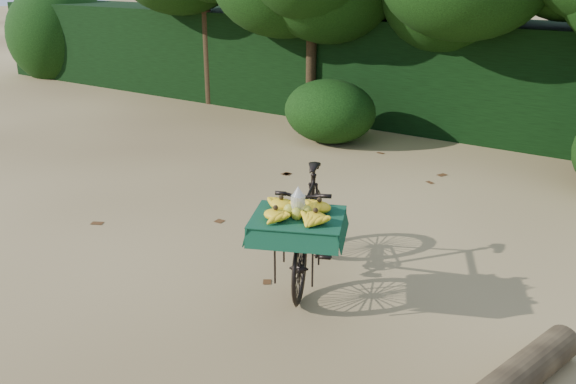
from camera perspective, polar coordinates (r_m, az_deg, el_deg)
The scene contains 6 objects.
ground at distance 4.98m, azimuth 8.75°, elevation -11.88°, with size 80.00×80.00×0.00m, color tan.
vendor_bicycle at distance 5.37m, azimuth 1.92°, elevation -3.09°, with size 1.22×1.80×0.99m.
hedge_backdrop at distance 10.45m, azimuth 24.38°, elevation 9.01°, with size 26.00×1.80×1.80m, color black.
tree_row at distance 9.68m, azimuth 20.54°, elevation 15.36°, with size 14.50×2.00×4.00m, color black, non-canonical shape.
bush_clumps at distance 8.54m, azimuth 24.68°, elevation 3.63°, with size 8.80×1.70×0.90m, color black, non-canonical shape.
leaf_litter at distance 5.50m, azimuth 11.73°, elevation -8.71°, with size 7.00×7.30×0.01m, color #4E2D14, non-canonical shape.
Camera 1 is at (1.71, -3.87, 2.64)m, focal length 38.00 mm.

